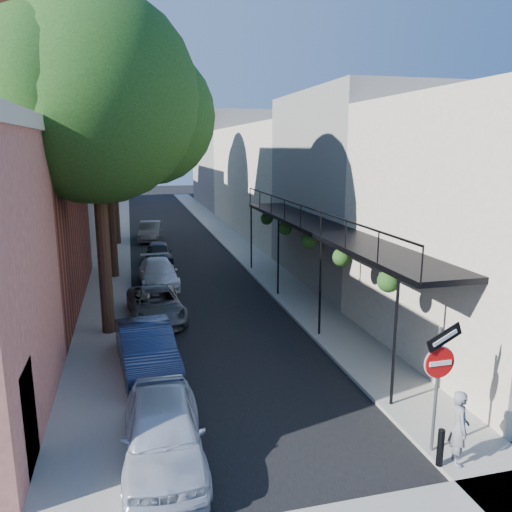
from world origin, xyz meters
TOP-DOWN VIEW (x-y plane):
  - road_surface at (0.00, 30.00)m, footprint 6.00×64.00m
  - sidewalk_left at (-4.00, 30.00)m, footprint 2.00×64.00m
  - sidewalk_right at (4.00, 30.00)m, footprint 2.00×64.00m
  - buildings_left at (-9.30, 28.76)m, footprint 10.10×59.10m
  - buildings_right at (8.99, 29.49)m, footprint 9.80×55.00m
  - sign_post at (3.16, 0.97)m, footprint 0.89×0.17m
  - bollard at (3.00, 0.50)m, footprint 0.14×0.14m
  - oak_near at (-3.37, 10.26)m, footprint 7.48×6.80m
  - oak_mid at (-3.42, 18.23)m, footprint 6.60×6.00m
  - oak_far at (-3.35, 27.27)m, footprint 7.70×7.00m
  - parked_car_a at (-2.43, 2.17)m, footprint 1.78×4.17m
  - parked_car_b at (-2.60, 6.67)m, footprint 1.89×4.40m
  - parked_car_c at (-2.09, 11.23)m, footprint 2.26×4.38m
  - parked_car_d at (-1.72, 16.08)m, footprint 1.83×4.26m
  - parked_car_e at (-1.40, 20.91)m, footprint 1.44×3.48m
  - parked_car_f at (-1.58, 28.19)m, footprint 1.84×4.15m
  - pedestrian at (3.40, 0.50)m, footprint 0.57×0.68m

SIDE VIEW (x-z plane):
  - road_surface at x=0.00m, z-range 0.00..0.01m
  - sidewalk_left at x=-4.00m, z-range 0.00..0.12m
  - sidewalk_right at x=4.00m, z-range 0.00..0.12m
  - bollard at x=3.00m, z-range 0.12..0.92m
  - parked_car_e at x=-1.40m, z-range 0.00..1.18m
  - parked_car_c at x=-2.09m, z-range 0.00..1.18m
  - parked_car_d at x=-1.72m, z-range 0.00..1.22m
  - parked_car_f at x=-1.58m, z-range 0.00..1.33m
  - parked_car_a at x=-2.43m, z-range 0.00..1.41m
  - parked_car_b at x=-2.60m, z-range 0.00..1.41m
  - pedestrian at x=3.40m, z-range 0.12..1.71m
  - sign_post at x=3.16m, z-range 0.54..3.53m
  - buildings_right at x=8.99m, z-range -0.58..9.42m
  - buildings_left at x=-9.30m, z-range -1.06..10.94m
  - oak_mid at x=-3.42m, z-range 1.96..12.16m
  - oak_near at x=-3.37m, z-range 2.17..13.59m
  - oak_far at x=-3.35m, z-range 2.31..14.21m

